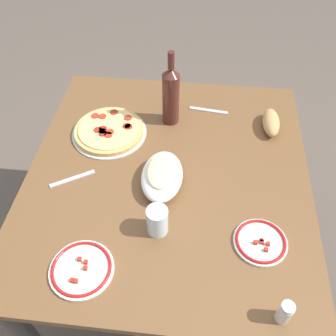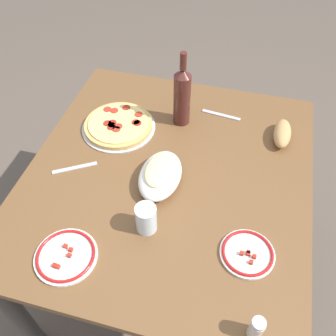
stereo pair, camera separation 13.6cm
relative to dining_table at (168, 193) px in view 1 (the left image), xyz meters
The scene contains 12 objects.
ground_plane 0.63m from the dining_table, ahead, with size 8.00×8.00×0.00m, color brown.
dining_table is the anchor object (origin of this frame).
pepperoni_pizza 0.35m from the dining_table, 125.84° to the right, with size 0.31×0.31×0.03m.
baked_pasta_dish 0.17m from the dining_table, 20.47° to the right, with size 0.24×0.15×0.08m.
wine_bottle 0.39m from the dining_table, behind, with size 0.07×0.07×0.33m.
water_glass 0.30m from the dining_table, ahead, with size 0.07×0.07×0.11m, color silver.
side_plate_near 0.49m from the dining_table, 27.66° to the right, with size 0.20×0.20×0.02m.
side_plate_far 0.44m from the dining_table, 51.24° to the left, with size 0.17×0.17×0.02m.
bread_loaf 0.52m from the dining_table, 126.72° to the left, with size 0.16×0.07×0.06m, color tan.
spice_shaker 0.64m from the dining_table, 36.91° to the left, with size 0.04×0.04×0.09m.
fork_left 0.42m from the dining_table, 160.04° to the left, with size 0.17×0.02×0.01m, color #B7B7BC.
fork_right 0.38m from the dining_table, 79.10° to the right, with size 0.17×0.02×0.01m, color #B7B7BC.
Camera 1 is at (0.90, 0.10, 1.81)m, focal length 39.52 mm.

